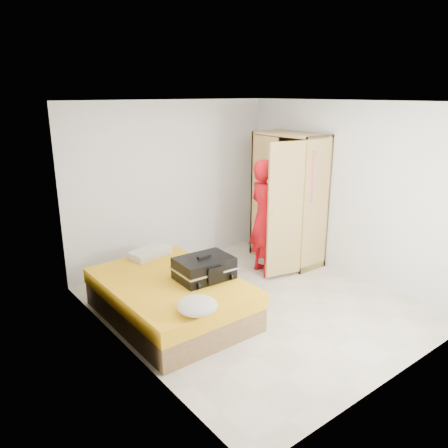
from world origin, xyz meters
TOP-DOWN VIEW (x-y plane):
  - room at (0.00, 0.00)m, footprint 4.00×4.02m
  - bed at (-1.05, 0.41)m, footprint 1.42×2.02m
  - wardrobe at (1.45, 0.86)m, footprint 1.16×1.20m
  - person at (0.82, 0.74)m, footprint 0.54×0.72m
  - suitcase at (-0.69, 0.18)m, footprint 0.72×0.55m
  - round_cushion at (-1.26, -0.49)m, footprint 0.43×0.43m
  - pillow at (-0.86, 1.26)m, footprint 0.63×0.41m

SIDE VIEW (x-z plane):
  - bed at x=-1.05m, z-range 0.00..0.50m
  - pillow at x=-0.86m, z-range 0.50..0.61m
  - round_cushion at x=-1.26m, z-range 0.50..0.66m
  - suitcase at x=-0.69m, z-range 0.48..0.78m
  - person at x=0.82m, z-range 0.00..1.77m
  - wardrobe at x=1.45m, z-range -0.05..2.05m
  - room at x=0.00m, z-range 0.00..2.60m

